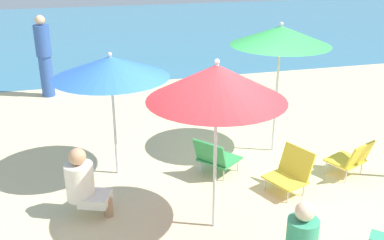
# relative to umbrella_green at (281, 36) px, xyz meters

# --- Properties ---
(ground_plane) EXTENTS (40.00, 40.00, 0.00)m
(ground_plane) POSITION_rel_umbrella_green_xyz_m (-1.40, -1.55, -1.94)
(ground_plane) COLOR beige
(sea_water) EXTENTS (40.00, 16.00, 0.01)m
(sea_water) POSITION_rel_umbrella_green_xyz_m (-1.40, 12.64, -1.94)
(sea_water) COLOR teal
(sea_water) RESTS_ON ground_plane
(umbrella_green) EXTENTS (1.57, 1.57, 2.15)m
(umbrella_green) POSITION_rel_umbrella_green_xyz_m (0.00, 0.00, 0.00)
(umbrella_green) COLOR silver
(umbrella_green) RESTS_ON ground_plane
(umbrella_red) EXTENTS (1.56, 1.56, 2.10)m
(umbrella_red) POSITION_rel_umbrella_green_xyz_m (-1.63, -1.82, -0.10)
(umbrella_red) COLOR silver
(umbrella_red) RESTS_ON ground_plane
(umbrella_blue) EXTENTS (1.65, 1.65, 1.87)m
(umbrella_blue) POSITION_rel_umbrella_green_xyz_m (-2.62, -0.13, -0.28)
(umbrella_blue) COLOR silver
(umbrella_blue) RESTS_ON ground_plane
(beach_chair_a) EXTENTS (0.79, 0.78, 0.60)m
(beach_chair_a) POSITION_rel_umbrella_green_xyz_m (-1.21, -0.57, -1.64)
(beach_chair_a) COLOR #33934C
(beach_chair_a) RESTS_ON ground_plane
(beach_chair_b) EXTENTS (0.65, 0.67, 0.60)m
(beach_chair_b) POSITION_rel_umbrella_green_xyz_m (0.71, -1.17, -1.63)
(beach_chair_b) COLOR gold
(beach_chair_b) RESTS_ON ground_plane
(beach_chair_d) EXTENTS (0.66, 0.67, 0.62)m
(beach_chair_d) POSITION_rel_umbrella_green_xyz_m (-0.34, -1.29, -1.63)
(beach_chair_d) COLOR gold
(beach_chair_d) RESTS_ON ground_plane
(person_a) EXTENTS (0.58, 0.48, 0.93)m
(person_a) POSITION_rel_umbrella_green_xyz_m (-3.14, -1.15, -1.48)
(person_a) COLOR silver
(person_a) RESTS_ON ground_plane
(person_c) EXTENTS (0.34, 0.34, 1.84)m
(person_c) POSITION_rel_umbrella_green_xyz_m (-3.75, 4.07, -1.01)
(person_c) COLOR #2D519E
(person_c) RESTS_ON ground_plane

